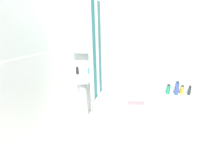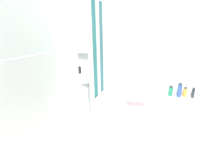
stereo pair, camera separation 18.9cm
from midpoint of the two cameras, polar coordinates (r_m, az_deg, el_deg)
ground_plane at (r=2.20m, az=0.85°, el=-27.45°), size 4.80×5.60×0.04m
wall_back_tiled at (r=2.81m, az=5.08°, el=9.98°), size 3.60×0.18×2.40m
wall_left_tiled at (r=2.65m, az=-32.86°, el=6.05°), size 0.07×1.81×2.40m
sink at (r=2.94m, az=-12.26°, el=-0.51°), size 0.44×0.34×0.84m
faucet at (r=2.94m, az=-11.99°, el=5.24°), size 0.03×0.12×0.12m
soap_dispenser at (r=2.87m, az=-14.43°, el=4.76°), size 0.05×0.05×0.14m
toothbrush_cup at (r=2.86m, az=-10.12°, el=4.80°), size 0.07×0.07×0.10m
bathtub at (r=2.69m, az=10.14°, el=-10.36°), size 1.60×0.70×0.54m
shower_curtain at (r=2.57m, az=-7.46°, el=5.91°), size 0.01×0.70×2.00m
lotion_bottle at (r=2.89m, az=24.85°, el=-2.23°), size 0.05×0.05×0.17m
conditioner_bottle at (r=2.87m, az=22.49°, el=-2.12°), size 0.06×0.06×0.17m
shampoo_bottle at (r=2.81m, az=20.87°, el=-1.56°), size 0.06×0.06×0.24m
body_wash_bottle at (r=2.81m, az=18.09°, el=-1.92°), size 0.07×0.07×0.17m
towel_folded at (r=2.41m, az=6.54°, el=-5.82°), size 0.27×0.27×0.06m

